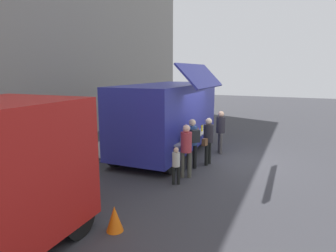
{
  "coord_description": "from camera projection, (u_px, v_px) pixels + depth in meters",
  "views": [
    {
      "loc": [
        -10.56,
        -2.44,
        3.3
      ],
      "look_at": [
        -0.8,
        1.91,
        1.3
      ],
      "focal_mm": 31.53,
      "sensor_mm": 36.0,
      "label": 1
    }
  ],
  "objects": [
    {
      "name": "customer_mid_with_backpack",
      "position": [
        192.0,
        139.0,
        9.91
      ],
      "size": [
        0.54,
        0.52,
        1.72
      ],
      "rotation": [
        0.0,
        0.0,
        0.72
      ],
      "color": "black",
      "rests_on": "ground"
    },
    {
      "name": "customer_extra_browsing",
      "position": [
        221.0,
        128.0,
        11.85
      ],
      "size": [
        0.35,
        0.35,
        1.73
      ],
      "rotation": [
        0.0,
        0.0,
        2.01
      ],
      "color": "#484545",
      "rests_on": "ground"
    },
    {
      "name": "trash_bin",
      "position": [
        157.0,
        123.0,
        16.22
      ],
      "size": [
        0.6,
        0.6,
        0.98
      ],
      "primitive_type": "cylinder",
      "color": "#2C613A",
      "rests_on": "ground"
    },
    {
      "name": "ground_plane",
      "position": [
        223.0,
        160.0,
        11.06
      ],
      "size": [
        60.0,
        60.0,
        0.0
      ],
      "primitive_type": "plane",
      "color": "#38383D"
    },
    {
      "name": "customer_rear_waiting",
      "position": [
        186.0,
        146.0,
        9.1
      ],
      "size": [
        0.34,
        0.34,
        1.69
      ],
      "rotation": [
        0.0,
        0.0,
        0.43
      ],
      "color": "#4B4B3F",
      "rests_on": "ground"
    },
    {
      "name": "customer_front_ordering",
      "position": [
        208.0,
        137.0,
        10.38
      ],
      "size": [
        0.55,
        0.34,
        1.68
      ],
      "rotation": [
        0.0,
        0.0,
        1.4
      ],
      "color": "black",
      "rests_on": "ground"
    },
    {
      "name": "traffic_cone_orange",
      "position": [
        115.0,
        219.0,
        6.13
      ],
      "size": [
        0.36,
        0.36,
        0.55
      ],
      "primitive_type": "cone",
      "color": "orange",
      "rests_on": "ground"
    },
    {
      "name": "food_truck_main",
      "position": [
        168.0,
        116.0,
        11.7
      ],
      "size": [
        5.77,
        3.19,
        3.55
      ],
      "rotation": [
        0.0,
        0.0,
        0.01
      ],
      "color": "#2B309B",
      "rests_on": "ground"
    },
    {
      "name": "curb_strip",
      "position": [
        42.0,
        173.0,
        9.42
      ],
      "size": [
        28.0,
        1.6,
        0.15
      ],
      "primitive_type": "cube",
      "color": "#9E998E",
      "rests_on": "ground"
    },
    {
      "name": "child_near_queue",
      "position": [
        176.0,
        162.0,
        8.59
      ],
      "size": [
        0.23,
        0.23,
        1.13
      ],
      "rotation": [
        0.0,
        0.0,
        0.5
      ],
      "color": "black",
      "rests_on": "ground"
    }
  ]
}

